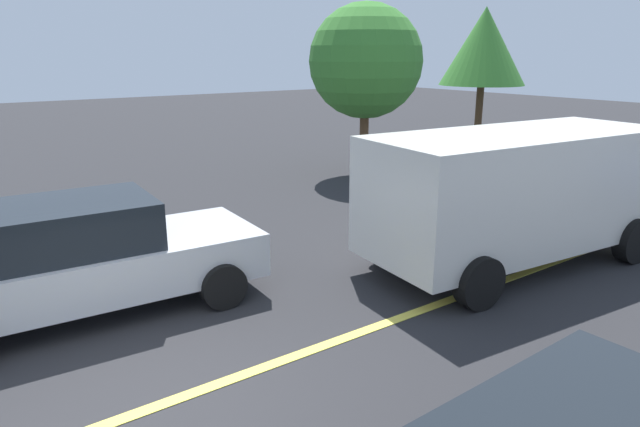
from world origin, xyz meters
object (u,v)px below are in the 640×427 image
object	(u,v)px
car_silver_far_lane	(82,257)
tree_left_verge	(366,61)
white_van	(516,189)
tree_centre_verge	(484,47)

from	to	relation	value
car_silver_far_lane	tree_left_verge	bearing A→B (deg)	27.78
car_silver_far_lane	white_van	bearing A→B (deg)	-19.36
white_van	tree_centre_verge	size ratio (longest dim) A/B	1.09
tree_left_verge	tree_centre_verge	world-z (taller)	tree_centre_verge
tree_left_verge	tree_centre_verge	distance (m)	6.26
tree_centre_verge	white_van	bearing A→B (deg)	-138.01
car_silver_far_lane	tree_left_verge	xyz separation A→B (m)	(8.74, 4.60, 2.37)
white_van	car_silver_far_lane	xyz separation A→B (m)	(-6.24, 2.19, -0.48)
white_van	tree_centre_verge	world-z (taller)	tree_centre_verge
car_silver_far_lane	tree_centre_verge	size ratio (longest dim) A/B	0.96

